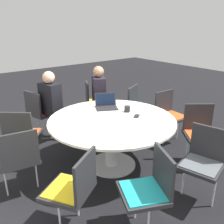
% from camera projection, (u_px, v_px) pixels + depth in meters
% --- Properties ---
extents(ground_plane, '(16.00, 16.00, 0.00)m').
position_uv_depth(ground_plane, '(112.00, 165.00, 3.67)').
color(ground_plane, black).
extents(conference_table, '(1.75, 1.75, 0.73)m').
position_uv_depth(conference_table, '(112.00, 128.00, 3.47)').
color(conference_table, '#B7B7BC').
rests_on(conference_table, ground_plane).
extents(chair_0, '(0.58, 0.58, 0.88)m').
position_uv_depth(chair_0, '(94.00, 99.00, 4.91)').
color(chair_0, '#262628').
rests_on(chair_0, ground_plane).
extents(chair_1, '(0.52, 0.51, 0.88)m').
position_uv_depth(chair_1, '(40.00, 110.00, 4.35)').
color(chair_1, '#262628').
rests_on(chair_1, ground_plane).
extents(chair_2, '(0.61, 0.61, 0.88)m').
position_uv_depth(chair_2, '(22.00, 133.00, 3.47)').
color(chair_2, '#262628').
rests_on(chair_2, ground_plane).
extents(chair_3, '(0.49, 0.51, 0.88)m').
position_uv_depth(chair_3, '(19.00, 156.00, 2.87)').
color(chair_3, '#262628').
rests_on(chair_3, ground_plane).
extents(chair_4, '(0.59, 0.60, 0.88)m').
position_uv_depth(chair_4, '(74.00, 186.00, 2.36)').
color(chair_4, '#262628').
rests_on(chair_4, ground_plane).
extents(chair_5, '(0.58, 0.57, 0.88)m').
position_uv_depth(chair_5, '(150.00, 186.00, 2.36)').
color(chair_5, '#262628').
rests_on(chair_5, ground_plane).
extents(chair_6, '(0.53, 0.52, 0.88)m').
position_uv_depth(chair_6, '(204.00, 158.00, 2.82)').
color(chair_6, '#262628').
rests_on(chair_6, ground_plane).
extents(chair_7, '(0.60, 0.61, 0.88)m').
position_uv_depth(chair_7, '(200.00, 130.00, 3.56)').
color(chair_7, '#262628').
rests_on(chair_7, ground_plane).
extents(chair_8, '(0.43, 0.45, 0.88)m').
position_uv_depth(chair_8, '(169.00, 112.00, 4.24)').
color(chair_8, '#262628').
rests_on(chair_8, ground_plane).
extents(chair_9, '(0.57, 0.58, 0.88)m').
position_uv_depth(chair_9, '(139.00, 105.00, 4.57)').
color(chair_9, '#262628').
rests_on(chair_9, ground_plane).
extents(person_0, '(0.42, 0.36, 1.23)m').
position_uv_depth(person_0, '(100.00, 93.00, 4.64)').
color(person_0, '#231E28').
rests_on(person_0, ground_plane).
extents(person_1, '(0.40, 0.32, 1.23)m').
position_uv_depth(person_1, '(51.00, 101.00, 4.20)').
color(person_1, black).
rests_on(person_1, ground_plane).
extents(laptop, '(0.38, 0.41, 0.21)m').
position_uv_depth(laptop, '(106.00, 104.00, 3.85)').
color(laptop, '#232326').
rests_on(laptop, conference_table).
extents(coffee_cup, '(0.09, 0.09, 0.09)m').
position_uv_depth(coffee_cup, '(127.00, 109.00, 3.67)').
color(coffee_cup, black).
rests_on(coffee_cup, conference_table).
extents(cell_phone, '(0.14, 0.15, 0.01)m').
position_uv_depth(cell_phone, '(137.00, 116.00, 3.51)').
color(cell_phone, black).
rests_on(cell_phone, conference_table).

